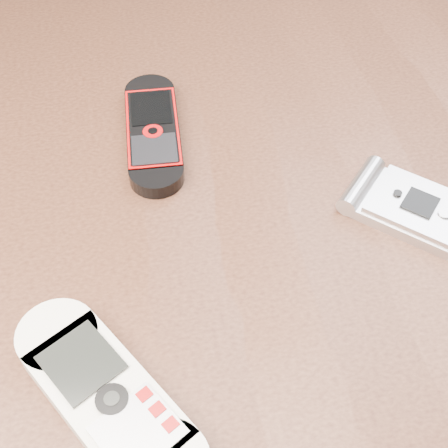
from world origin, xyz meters
The scene contains 4 objects.
table centered at (0.00, 0.00, 0.64)m, with size 1.20×0.80×0.75m.
nokia_white centered at (-0.08, -0.12, 0.76)m, with size 0.05×0.16×0.02m, color silver.
nokia_black_red centered at (-0.03, 0.11, 0.76)m, with size 0.04×0.14×0.01m, color black.
motorola_razr centered at (0.15, -0.01, 0.76)m, with size 0.06×0.11×0.02m, color silver.
Camera 1 is at (-0.05, -0.28, 1.10)m, focal length 50.00 mm.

